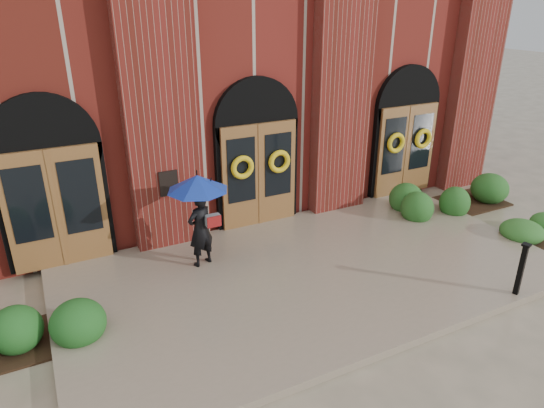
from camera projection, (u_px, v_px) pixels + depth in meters
ground at (317, 279)px, 9.88m from camera, size 90.00×90.00×0.00m
landing at (313, 273)px, 9.98m from camera, size 10.00×5.30×0.15m
church_building at (178, 58)px, 15.72m from camera, size 16.20×12.53×7.00m
man_with_umbrella at (199, 203)px, 9.64m from camera, size 1.56×1.56×1.97m
metal_post at (521, 268)px, 8.94m from camera, size 0.18×0.18×1.05m
hedge_wall_left at (33, 322)px, 8.00m from camera, size 2.83×1.13×0.73m
hedge_wall_right at (452, 194)px, 13.13m from camera, size 3.05×1.22×0.78m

